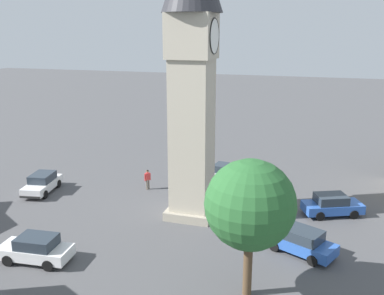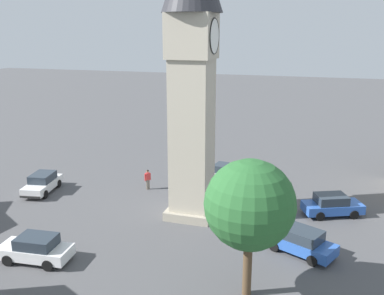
{
  "view_description": "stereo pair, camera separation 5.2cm",
  "coord_description": "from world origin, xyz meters",
  "px_view_note": "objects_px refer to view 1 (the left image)",
  "views": [
    {
      "loc": [
        -26.59,
        -8.32,
        12.64
      ],
      "look_at": [
        0.0,
        0.0,
        4.98
      ],
      "focal_mm": 39.68,
      "sensor_mm": 36.0,
      "label": 1
    },
    {
      "loc": [
        -26.57,
        -8.37,
        12.64
      ],
      "look_at": [
        0.0,
        0.0,
        4.98
      ],
      "focal_mm": 39.68,
      "sensor_mm": 36.0,
      "label": 2
    }
  ],
  "objects_px": {
    "pedestrian": "(148,178)",
    "tree": "(250,205)",
    "car_silver_kerb": "(332,205)",
    "car_red_corner": "(225,173)",
    "car_blue_kerb": "(42,183)",
    "car_black_far": "(301,241)",
    "car_white_side": "(36,249)",
    "clock_tower": "(192,50)"
  },
  "relations": [
    {
      "from": "car_red_corner",
      "to": "car_black_far",
      "type": "xyz_separation_m",
      "value": [
        -10.76,
        -7.01,
        0.0
      ]
    },
    {
      "from": "clock_tower",
      "to": "car_silver_kerb",
      "type": "relative_size",
      "value": 4.41
    },
    {
      "from": "car_red_corner",
      "to": "tree",
      "type": "height_order",
      "value": "tree"
    },
    {
      "from": "car_silver_kerb",
      "to": "car_white_side",
      "type": "relative_size",
      "value": 1.04
    },
    {
      "from": "car_red_corner",
      "to": "car_silver_kerb",
      "type": "bearing_deg",
      "value": -117.38
    },
    {
      "from": "car_red_corner",
      "to": "car_black_far",
      "type": "height_order",
      "value": "same"
    },
    {
      "from": "car_black_far",
      "to": "car_blue_kerb",
      "type": "bearing_deg",
      "value": 79.34
    },
    {
      "from": "clock_tower",
      "to": "car_white_side",
      "type": "bearing_deg",
      "value": 142.77
    },
    {
      "from": "car_silver_kerb",
      "to": "car_black_far",
      "type": "relative_size",
      "value": 1.0
    },
    {
      "from": "car_white_side",
      "to": "pedestrian",
      "type": "height_order",
      "value": "pedestrian"
    },
    {
      "from": "clock_tower",
      "to": "car_blue_kerb",
      "type": "xyz_separation_m",
      "value": [
        0.63,
        12.92,
        -10.72
      ]
    },
    {
      "from": "car_silver_kerb",
      "to": "car_black_far",
      "type": "bearing_deg",
      "value": 164.0
    },
    {
      "from": "car_blue_kerb",
      "to": "clock_tower",
      "type": "bearing_deg",
      "value": -92.77
    },
    {
      "from": "pedestrian",
      "to": "tree",
      "type": "xyz_separation_m",
      "value": [
        -11.92,
        -10.42,
        3.76
      ]
    },
    {
      "from": "car_silver_kerb",
      "to": "car_white_side",
      "type": "height_order",
      "value": "same"
    },
    {
      "from": "clock_tower",
      "to": "tree",
      "type": "height_order",
      "value": "clock_tower"
    },
    {
      "from": "car_silver_kerb",
      "to": "pedestrian",
      "type": "bearing_deg",
      "value": 86.88
    },
    {
      "from": "tree",
      "to": "car_white_side",
      "type": "bearing_deg",
      "value": 92.22
    },
    {
      "from": "car_silver_kerb",
      "to": "car_red_corner",
      "type": "distance_m",
      "value": 9.9
    },
    {
      "from": "car_white_side",
      "to": "pedestrian",
      "type": "distance_m",
      "value": 12.48
    },
    {
      "from": "car_red_corner",
      "to": "car_white_side",
      "type": "xyz_separation_m",
      "value": [
        -16.15,
        7.25,
        0.0
      ]
    },
    {
      "from": "car_red_corner",
      "to": "pedestrian",
      "type": "distance_m",
      "value": 6.83
    },
    {
      "from": "car_silver_kerb",
      "to": "car_red_corner",
      "type": "relative_size",
      "value": 1.03
    },
    {
      "from": "car_black_far",
      "to": "tree",
      "type": "xyz_separation_m",
      "value": [
        -4.92,
        2.28,
        4.01
      ]
    },
    {
      "from": "car_red_corner",
      "to": "car_blue_kerb",
      "type": "bearing_deg",
      "value": 116.83
    },
    {
      "from": "clock_tower",
      "to": "car_red_corner",
      "type": "distance_m",
      "value": 13.1
    },
    {
      "from": "pedestrian",
      "to": "car_white_side",
      "type": "bearing_deg",
      "value": 172.81
    },
    {
      "from": "car_silver_kerb",
      "to": "tree",
      "type": "bearing_deg",
      "value": 159.96
    },
    {
      "from": "car_blue_kerb",
      "to": "car_white_side",
      "type": "height_order",
      "value": "same"
    },
    {
      "from": "tree",
      "to": "clock_tower",
      "type": "bearing_deg",
      "value": 33.52
    },
    {
      "from": "clock_tower",
      "to": "car_black_far",
      "type": "xyz_separation_m",
      "value": [
        -3.25,
        -7.7,
        -10.72
      ]
    },
    {
      "from": "car_white_side",
      "to": "tree",
      "type": "height_order",
      "value": "tree"
    },
    {
      "from": "clock_tower",
      "to": "car_silver_kerb",
      "type": "xyz_separation_m",
      "value": [
        2.95,
        -9.47,
        -10.72
      ]
    },
    {
      "from": "car_blue_kerb",
      "to": "car_silver_kerb",
      "type": "relative_size",
      "value": 0.98
    },
    {
      "from": "car_silver_kerb",
      "to": "pedestrian",
      "type": "xyz_separation_m",
      "value": [
        0.79,
        14.48,
        0.25
      ]
    },
    {
      "from": "car_blue_kerb",
      "to": "car_silver_kerb",
      "type": "height_order",
      "value": "same"
    },
    {
      "from": "clock_tower",
      "to": "car_white_side",
      "type": "height_order",
      "value": "clock_tower"
    },
    {
      "from": "pedestrian",
      "to": "car_red_corner",
      "type": "bearing_deg",
      "value": -56.51
    },
    {
      "from": "car_blue_kerb",
      "to": "tree",
      "type": "bearing_deg",
      "value": -115.64
    },
    {
      "from": "clock_tower",
      "to": "car_blue_kerb",
      "type": "relative_size",
      "value": 4.51
    },
    {
      "from": "car_black_far",
      "to": "car_red_corner",
      "type": "bearing_deg",
      "value": 33.08
    },
    {
      "from": "clock_tower",
      "to": "car_black_far",
      "type": "bearing_deg",
      "value": -112.92
    }
  ]
}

